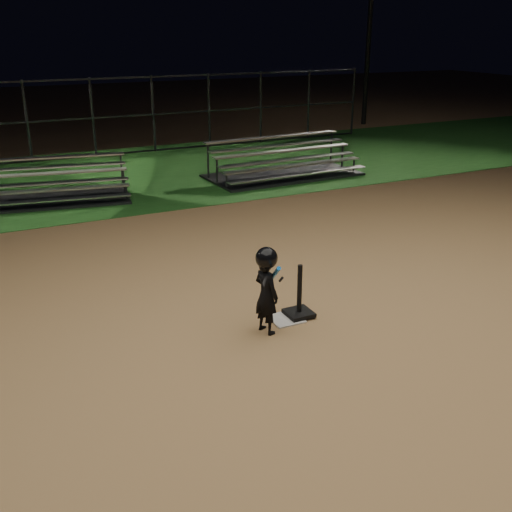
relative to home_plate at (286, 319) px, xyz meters
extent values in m
plane|color=#AF824F|center=(0.00, 0.00, -0.01)|extent=(80.00, 80.00, 0.00)
cube|color=#1D4F19|center=(0.00, 10.00, -0.01)|extent=(60.00, 8.00, 0.01)
cube|color=beige|center=(0.00, 0.00, 0.00)|extent=(0.45, 0.45, 0.02)
cube|color=black|center=(0.22, 0.01, 0.04)|extent=(0.38, 0.38, 0.06)
cylinder|color=black|center=(0.22, 0.01, 0.44)|extent=(0.07, 0.07, 0.73)
imported|color=black|center=(-0.42, -0.20, 0.55)|extent=(0.37, 0.47, 1.13)
sphere|color=black|center=(-0.42, -0.20, 1.09)|extent=(0.30, 0.30, 0.30)
cylinder|color=#1B80E6|center=(-0.37, -0.35, 0.91)|extent=(0.22, 0.56, 0.42)
cylinder|color=black|center=(-0.21, -0.23, 0.75)|extent=(0.09, 0.19, 0.14)
cube|color=silver|center=(-2.32, 7.66, 0.38)|extent=(3.94, 0.89, 0.04)
cube|color=silver|center=(-2.37, 7.39, 0.21)|extent=(3.94, 0.89, 0.03)
cube|color=silver|center=(-2.23, 8.20, 0.66)|extent=(3.94, 0.89, 0.04)
cube|color=silver|center=(-2.28, 7.92, 0.48)|extent=(3.94, 0.89, 0.03)
cube|color=silver|center=(-2.14, 8.73, 0.94)|extent=(3.94, 0.89, 0.04)
cube|color=silver|center=(-2.19, 8.46, 0.76)|extent=(3.94, 0.89, 0.03)
cube|color=#38383D|center=(-2.23, 8.20, 0.02)|extent=(4.22, 2.55, 0.06)
cube|color=#A6A7AB|center=(4.23, 7.34, 0.42)|extent=(4.28, 0.42, 0.04)
cube|color=#A6A7AB|center=(4.24, 7.05, 0.22)|extent=(4.28, 0.42, 0.03)
cube|color=#A6A7AB|center=(4.21, 7.93, 0.71)|extent=(4.28, 0.42, 0.04)
cube|color=#A6A7AB|center=(4.22, 7.63, 0.52)|extent=(4.28, 0.42, 0.03)
cube|color=#A6A7AB|center=(4.18, 8.52, 1.01)|extent=(4.28, 0.42, 0.04)
cube|color=#A6A7AB|center=(4.20, 8.22, 0.82)|extent=(4.28, 0.42, 0.03)
cube|color=#38383D|center=(4.21, 7.93, 0.02)|extent=(4.35, 2.25, 0.06)
cube|color=#38383D|center=(0.00, 13.00, 0.04)|extent=(20.00, 0.05, 0.05)
cube|color=#38383D|center=(0.00, 13.00, 1.24)|extent=(20.00, 0.05, 0.05)
cube|color=#38383D|center=(0.00, 13.00, 2.44)|extent=(20.00, 0.05, 0.05)
cylinder|color=#38383D|center=(0.00, 13.00, 1.24)|extent=(0.08, 0.08, 2.50)
cylinder|color=#38383D|center=(5.00, 13.00, 1.24)|extent=(0.08, 0.08, 2.50)
cylinder|color=#38383D|center=(10.00, 13.00, 1.24)|extent=(0.08, 0.08, 2.50)
cylinder|color=#2D2D30|center=(12.00, 15.00, 3.99)|extent=(0.20, 0.20, 8.00)
camera|label=1|loc=(-3.81, -6.88, 3.99)|focal=42.19mm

